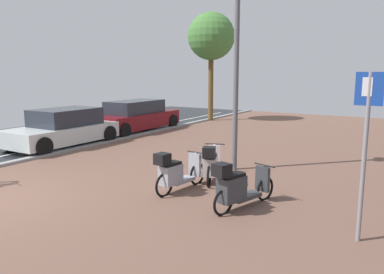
# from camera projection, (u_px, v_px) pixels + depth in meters

# --- Properties ---
(ground) EXTENTS (21.00, 40.00, 0.13)m
(ground) POSITION_uv_depth(u_px,v_px,m) (26.00, 214.00, 7.25)
(ground) COLOR #202428
(scooter_near) EXTENTS (0.57, 1.69, 0.98)m
(scooter_near) POSITION_uv_depth(u_px,v_px,m) (176.00, 173.00, 8.45)
(scooter_near) COLOR black
(scooter_near) RESTS_ON ground
(scooter_mid) EXTENTS (0.80, 1.73, 1.02)m
(scooter_mid) POSITION_uv_depth(u_px,v_px,m) (238.00, 187.00, 7.35)
(scooter_mid) COLOR black
(scooter_mid) RESTS_ON ground
(scooter_far) EXTENTS (0.90, 1.70, 0.98)m
(scooter_far) POSITION_uv_depth(u_px,v_px,m) (211.00, 164.00, 9.25)
(scooter_far) COLOR black
(scooter_far) RESTS_ON ground
(parked_car_near) EXTENTS (1.97, 3.99, 1.34)m
(parked_car_near) POSITION_uv_depth(u_px,v_px,m) (63.00, 128.00, 13.71)
(parked_car_near) COLOR silver
(parked_car_near) RESTS_ON ground
(parked_car_far) EXTENTS (1.79, 4.49, 1.38)m
(parked_car_far) POSITION_uv_depth(u_px,v_px,m) (136.00, 116.00, 17.12)
(parked_car_far) COLOR maroon
(parked_car_far) RESTS_ON ground
(parking_sign) EXTENTS (0.40, 0.07, 2.65)m
(parking_sign) POSITION_uv_depth(u_px,v_px,m) (365.00, 140.00, 5.79)
(parking_sign) COLOR gray
(parking_sign) RESTS_ON ground
(lamp_post) EXTENTS (0.20, 0.52, 5.46)m
(lamp_post) POSITION_uv_depth(u_px,v_px,m) (236.00, 56.00, 9.97)
(lamp_post) COLOR slate
(lamp_post) RESTS_ON ground
(street_tree) EXTENTS (2.52, 2.52, 5.76)m
(street_tree) POSITION_uv_depth(u_px,v_px,m) (211.00, 37.00, 20.25)
(street_tree) COLOR brown
(street_tree) RESTS_ON ground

